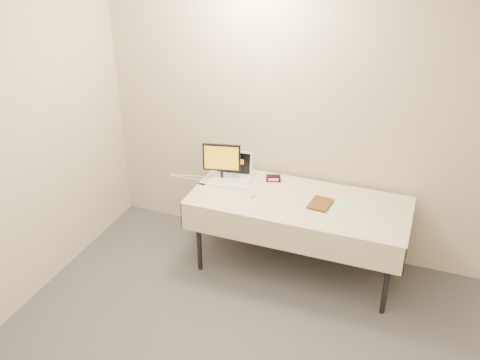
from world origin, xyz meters
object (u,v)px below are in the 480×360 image
(table, at_px, (299,206))
(laptop, at_px, (232,173))
(monitor, at_px, (222,159))
(book, at_px, (311,191))

(table, height_order, laptop, laptop)
(table, xyz_separation_m, laptop, (-0.68, 0.15, 0.12))
(monitor, bearing_deg, table, -21.09)
(monitor, relative_size, book, 1.54)
(monitor, xyz_separation_m, book, (0.86, -0.12, -0.09))
(monitor, height_order, book, monitor)
(laptop, bearing_deg, table, -19.84)
(table, height_order, book, book)
(laptop, bearing_deg, monitor, -160.64)
(table, xyz_separation_m, monitor, (-0.76, 0.11, 0.27))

